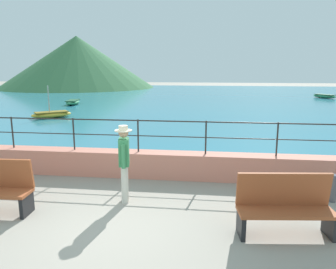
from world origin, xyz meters
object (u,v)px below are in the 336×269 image
object	(u,v)px
bollard	(331,188)
boat_1	(52,114)
bench_far	(285,205)
boat_0	(73,102)
person_walking	(124,160)
boat_2	(325,96)

from	to	relation	value
bollard	boat_1	xyz separation A→B (m)	(-12.01, 10.67, -0.05)
bench_far	boat_0	bearing A→B (deg)	122.56
person_walking	boat_1	world-z (taller)	boat_1
bollard	boat_2	bearing A→B (deg)	72.30
bench_far	person_walking	bearing A→B (deg)	161.96
boat_1	person_walking	bearing A→B (deg)	-56.82
bollard	boat_0	distance (m)	22.10
bollard	boat_0	xyz separation A→B (m)	(-13.59, 17.42, -0.05)
boat_0	boat_1	bearing A→B (deg)	-76.83
boat_0	bollard	bearing A→B (deg)	-52.05
boat_1	bench_far	bearing A→B (deg)	-49.31
boat_0	boat_2	bearing A→B (deg)	20.99
bench_far	person_walking	world-z (taller)	person_walking
bench_far	boat_1	distance (m)	16.29
boat_1	bollard	bearing A→B (deg)	-41.63
person_walking	boat_1	distance (m)	13.52
boat_0	boat_2	distance (m)	23.37
boat_1	boat_2	xyz separation A→B (m)	(20.24, 15.12, -0.01)
person_walking	boat_1	bearing A→B (deg)	123.18
bollard	person_walking	bearing A→B (deg)	-172.31
person_walking	boat_1	size ratio (longest dim) A/B	0.75
bench_far	bollard	distance (m)	2.19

